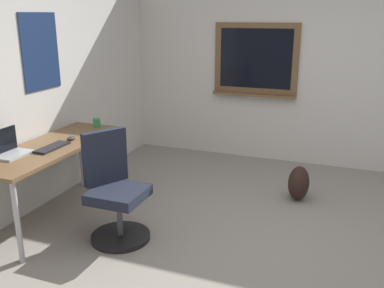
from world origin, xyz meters
name	(u,v)px	position (x,y,z in m)	size (l,w,h in m)	color
ground_plane	(270,253)	(0.00, 0.00, 0.00)	(5.20, 5.20, 0.00)	gray
wall_back	(17,81)	(-0.01, 2.45, 1.30)	(5.00, 0.30, 2.60)	silver
wall_right	(311,64)	(2.45, 0.03, 1.30)	(0.22, 5.00, 2.60)	silver
desk	(52,152)	(-0.08, 2.07, 0.67)	(1.65, 0.60, 0.74)	brown
office_chair	(115,194)	(-0.20, 1.34, 0.41)	(0.55, 0.56, 0.95)	black
laptop	(9,149)	(-0.45, 2.22, 0.79)	(0.31, 0.21, 0.23)	#ADAFB5
keyboard	(52,147)	(-0.16, 2.00, 0.75)	(0.37, 0.13, 0.02)	black
computer_mouse	(71,138)	(0.12, 2.00, 0.75)	(0.10, 0.06, 0.03)	#262628
coffee_mug	(97,123)	(0.65, 2.05, 0.78)	(0.08, 0.08, 0.09)	#338C4C
backpack	(299,183)	(1.18, -0.06, 0.18)	(0.32, 0.22, 0.37)	black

